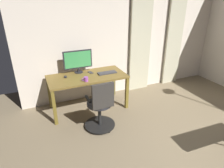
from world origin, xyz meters
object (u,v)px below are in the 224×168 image
computer_monitor (78,60)px  computer_mouse (65,77)px  computer_keyboard (107,73)px  office_chair (101,108)px  mug_coffee (86,79)px  desk (87,80)px  cell_phone_face_up (90,72)px

computer_monitor → computer_mouse: size_ratio=5.98×
computer_keyboard → computer_monitor: bearing=-28.7°
computer_mouse → computer_monitor: bearing=-150.9°
office_chair → computer_keyboard: (-0.44, -0.76, 0.32)m
computer_monitor → mug_coffee: bearing=90.3°
office_chair → computer_monitor: 1.20m
desk → cell_phone_face_up: (-0.12, -0.14, 0.09)m
office_chair → mug_coffee: size_ratio=7.60×
office_chair → computer_mouse: office_chair is taller
computer_mouse → mug_coffee: bearing=133.1°
computer_monitor → mug_coffee: size_ratio=4.78×
cell_phone_face_up → computer_monitor: bearing=-40.7°
computer_monitor → computer_mouse: 0.44m
cell_phone_face_up → office_chair: bearing=69.1°
cell_phone_face_up → mug_coffee: (0.22, 0.40, 0.04)m
desk → mug_coffee: mug_coffee is taller
computer_keyboard → computer_mouse: computer_mouse is taller
office_chair → cell_phone_face_up: bearing=82.0°
cell_phone_face_up → computer_keyboard: bearing=138.1°
desk → mug_coffee: (0.10, 0.26, 0.13)m
desk → computer_keyboard: 0.44m
computer_mouse → cell_phone_face_up: 0.54m
computer_mouse → cell_phone_face_up: bearing=-173.9°
computer_keyboard → cell_phone_face_up: computer_keyboard is taller
computer_keyboard → mug_coffee: bearing=23.1°
office_chair → computer_monitor: (0.09, -1.05, 0.57)m
computer_keyboard → computer_mouse: size_ratio=3.95×
office_chair → computer_mouse: (0.40, -0.88, 0.32)m
desk → computer_keyboard: bearing=175.7°
desk → computer_mouse: size_ratio=15.70×
desk → office_chair: bearing=88.9°
computer_monitor → computer_keyboard: (-0.53, 0.29, -0.26)m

